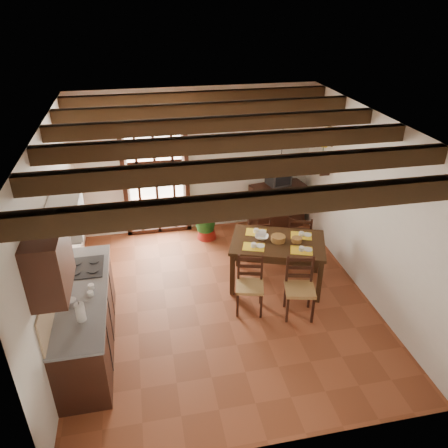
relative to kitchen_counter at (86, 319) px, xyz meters
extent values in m
plane|color=brown|center=(1.96, 0.60, -0.47)|extent=(5.00, 5.00, 0.00)
cube|color=silver|center=(1.96, 3.10, 0.93)|extent=(4.50, 0.02, 2.80)
cube|color=silver|center=(1.96, -1.90, 0.93)|extent=(4.50, 0.02, 2.80)
cube|color=silver|center=(-0.29, 0.60, 0.93)|extent=(0.02, 5.00, 2.80)
cube|color=silver|center=(4.21, 0.60, 0.93)|extent=(0.02, 5.00, 2.80)
cube|color=white|center=(1.96, 0.60, 2.33)|extent=(4.50, 5.00, 0.02)
cube|color=black|center=(1.96, -1.50, 2.22)|extent=(4.50, 0.14, 0.20)
cube|color=black|center=(1.96, -0.66, 2.22)|extent=(4.50, 0.14, 0.20)
cube|color=black|center=(1.96, 0.18, 2.22)|extent=(4.50, 0.14, 0.20)
cube|color=black|center=(1.96, 1.02, 2.22)|extent=(4.50, 0.14, 0.20)
cube|color=black|center=(1.96, 1.86, 2.22)|extent=(4.50, 0.14, 0.20)
cube|color=black|center=(1.96, 2.70, 2.22)|extent=(4.50, 0.14, 0.20)
cube|color=white|center=(1.16, 3.09, 0.63)|extent=(1.01, 0.02, 2.11)
cube|color=black|center=(1.16, 3.04, 1.77)|extent=(1.26, 0.10, 0.08)
cube|color=black|center=(0.57, 3.04, 0.63)|extent=(0.08, 0.10, 2.28)
cube|color=black|center=(1.75, 3.04, 0.63)|extent=(0.08, 0.10, 2.28)
cube|color=black|center=(1.16, 3.02, 0.63)|extent=(1.01, 0.03, 2.02)
cube|color=black|center=(0.01, 0.00, -0.03)|extent=(0.60, 2.20, 0.88)
cube|color=slate|center=(0.01, 0.00, 0.43)|extent=(0.64, 2.25, 0.04)
cube|color=tan|center=(-0.28, 0.00, 0.66)|extent=(0.02, 2.20, 0.50)
cube|color=black|center=(-0.12, -0.70, 1.38)|extent=(0.35, 0.80, 0.70)
cube|color=white|center=(-0.09, 0.55, 1.28)|extent=(0.38, 0.60, 0.50)
cube|color=silver|center=(-0.09, 0.55, 1.01)|extent=(0.32, 0.55, 0.04)
cube|color=black|center=(0.01, 0.55, 0.45)|extent=(0.50, 0.55, 0.02)
cylinder|color=white|center=(0.06, -0.55, 0.56)|extent=(0.11, 0.11, 0.24)
cylinder|color=silver|center=(-0.09, -0.25, 0.48)|extent=(0.14, 0.14, 0.10)
cube|color=#331F10|center=(2.91, 0.91, 0.29)|extent=(1.69, 1.38, 0.05)
cube|color=#331F10|center=(2.91, 0.91, 0.22)|extent=(1.52, 1.24, 0.10)
cube|color=#331F10|center=(3.67, 1.07, -0.10)|extent=(0.09, 0.09, 0.74)
cube|color=#331F10|center=(2.42, 1.52, -0.10)|extent=(0.09, 0.09, 0.74)
cube|color=#331F10|center=(3.40, 0.30, -0.10)|extent=(0.09, 0.09, 0.74)
cube|color=#331F10|center=(2.14, 0.76, -0.10)|extent=(0.09, 0.09, 0.74)
cube|color=#B0854B|center=(2.31, 0.32, -0.04)|extent=(0.49, 0.47, 0.05)
cube|color=black|center=(2.35, 0.48, 0.18)|extent=(0.40, 0.13, 0.44)
cube|color=black|center=(2.31, 0.32, -0.26)|extent=(0.46, 0.45, 0.43)
cube|color=#B0854B|center=(2.99, 0.07, -0.02)|extent=(0.51, 0.49, 0.05)
cube|color=black|center=(3.03, 0.24, 0.22)|extent=(0.42, 0.13, 0.47)
cube|color=black|center=(2.99, 0.07, -0.24)|extent=(0.48, 0.47, 0.46)
cube|color=#B0854B|center=(2.82, 1.75, -0.02)|extent=(0.47, 0.45, 0.05)
cube|color=black|center=(2.80, 1.58, 0.21)|extent=(0.42, 0.09, 0.46)
cube|color=black|center=(2.82, 1.75, -0.25)|extent=(0.45, 0.43, 0.45)
cube|color=#B0854B|center=(3.51, 1.51, -0.02)|extent=(0.55, 0.54, 0.05)
cube|color=black|center=(3.44, 1.35, 0.21)|extent=(0.40, 0.20, 0.46)
cube|color=black|center=(3.51, 1.51, -0.25)|extent=(0.52, 0.51, 0.45)
cube|color=yellow|center=(2.54, 0.68, 0.36)|extent=(0.33, 0.25, 0.01)
cube|color=yellow|center=(3.27, 0.68, 0.36)|extent=(0.33, 0.25, 0.01)
cube|color=yellow|center=(2.54, 1.14, 0.36)|extent=(0.33, 0.25, 0.01)
cube|color=yellow|center=(3.27, 1.14, 0.36)|extent=(0.33, 0.25, 0.01)
cylinder|color=olive|center=(2.91, 0.91, 0.40)|extent=(0.23, 0.23, 0.09)
imported|color=white|center=(2.68, 1.05, 0.35)|extent=(0.28, 0.28, 0.05)
cube|color=black|center=(3.51, 2.83, -0.02)|extent=(1.13, 0.67, 0.90)
cube|color=black|center=(3.51, 2.83, 0.62)|extent=(0.47, 0.44, 0.35)
cube|color=black|center=(3.51, 2.64, 0.62)|extent=(0.33, 0.09, 0.26)
cube|color=white|center=(3.46, 3.08, 1.28)|extent=(0.25, 0.03, 0.32)
cone|color=maroon|center=(2.04, 2.61, -0.36)|extent=(0.38, 0.38, 0.23)
imported|color=#144C19|center=(2.04, 2.61, 0.10)|extent=(2.20, 2.04, 2.00)
cube|color=black|center=(4.10, 2.20, 1.08)|extent=(0.20, 0.42, 0.03)
cube|color=black|center=(4.10, 2.03, 0.99)|extent=(0.18, 0.03, 0.18)
cube|color=black|center=(4.10, 2.37, 0.99)|extent=(0.18, 0.03, 0.18)
imported|color=#B2BFB2|center=(4.10, 2.20, 1.18)|extent=(0.15, 0.15, 0.15)
sphere|color=yellow|center=(4.10, 2.20, 1.39)|extent=(0.14, 0.14, 0.14)
cylinder|color=#144C19|center=(4.10, 2.20, 1.24)|extent=(0.01, 0.01, 0.28)
cube|color=brown|center=(4.18, 2.20, 1.58)|extent=(0.03, 0.32, 0.32)
cube|color=#C3B292|center=(4.17, 2.20, 1.58)|extent=(0.01, 0.26, 0.26)
cylinder|color=black|center=(2.91, 1.01, 1.98)|extent=(0.01, 0.01, 0.70)
cone|color=beige|center=(2.91, 1.01, 1.61)|extent=(0.36, 0.36, 0.14)
sphere|color=#FFD88C|center=(2.91, 1.01, 1.53)|extent=(0.09, 0.09, 0.09)
camera|label=1|loc=(0.89, -4.72, 3.84)|focal=35.00mm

